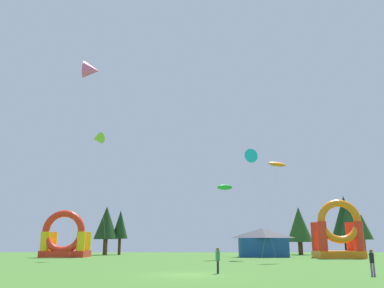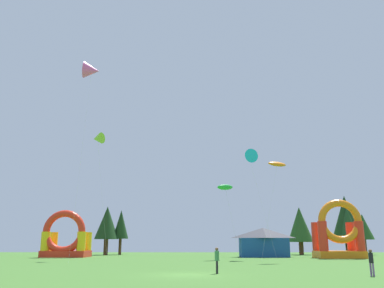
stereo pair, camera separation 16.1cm
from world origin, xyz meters
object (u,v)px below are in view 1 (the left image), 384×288
object	(u,v)px
person_left_edge	(372,260)
inflatable_red_slide	(65,241)
kite_lime_delta	(97,138)
kite_orange_parafoil	(277,164)
inflatable_yellow_castle	(338,236)
kite_pink_delta	(91,70)
person_far_side	(218,258)
kite_green_parafoil	(225,187)
festival_tent	(263,242)
kite_cyan_delta	(249,157)

from	to	relation	value
person_left_edge	inflatable_red_slide	size ratio (longest dim) A/B	0.25
kite_lime_delta	kite_orange_parafoil	bearing A→B (deg)	-14.07
person_left_edge	inflatable_yellow_castle	world-z (taller)	inflatable_yellow_castle
kite_pink_delta	kite_lime_delta	bearing A→B (deg)	85.61
person_far_side	kite_green_parafoil	bearing A→B (deg)	167.22
kite_lime_delta	kite_green_parafoil	world-z (taller)	kite_lime_delta
kite_green_parafoil	festival_tent	bearing A→B (deg)	52.53
person_far_side	festival_tent	world-z (taller)	festival_tent
inflatable_yellow_castle	kite_pink_delta	bearing A→B (deg)	-166.37
kite_cyan_delta	kite_green_parafoil	size ratio (longest dim) A/B	1.50
kite_lime_delta	festival_tent	world-z (taller)	kite_lime_delta
kite_cyan_delta	kite_orange_parafoil	world-z (taller)	kite_cyan_delta
person_left_edge	inflatable_red_slide	world-z (taller)	inflatable_red_slide
kite_pink_delta	kite_orange_parafoil	distance (m)	25.94
inflatable_yellow_castle	inflatable_red_slide	distance (m)	37.62
festival_tent	kite_green_parafoil	bearing A→B (deg)	-127.47
kite_green_parafoil	person_far_side	world-z (taller)	kite_green_parafoil
kite_cyan_delta	kite_lime_delta	bearing A→B (deg)	-174.33
festival_tent	kite_lime_delta	bearing A→B (deg)	-159.79
kite_lime_delta	person_far_side	size ratio (longest dim) A/B	9.42
kite_orange_parafoil	inflatable_yellow_castle	bearing A→B (deg)	45.14
person_left_edge	inflatable_yellow_castle	size ratio (longest dim) A/B	0.21
kite_cyan_delta	person_left_edge	world-z (taller)	kite_cyan_delta
kite_lime_delta	person_far_side	world-z (taller)	kite_lime_delta
kite_orange_parafoil	kite_cyan_delta	bearing A→B (deg)	106.37
kite_green_parafoil	kite_cyan_delta	bearing A→B (deg)	20.58
kite_pink_delta	inflatable_red_slide	size ratio (longest dim) A/B	3.77
kite_cyan_delta	person_left_edge	size ratio (longest dim) A/B	8.74
person_far_side	kite_pink_delta	bearing A→B (deg)	-149.30
person_far_side	festival_tent	bearing A→B (deg)	158.08
person_left_edge	festival_tent	xyz separation A→B (m)	(-1.56, 32.84, 1.07)
kite_cyan_delta	kite_orange_parafoil	bearing A→B (deg)	-73.63
person_far_side	inflatable_yellow_castle	distance (m)	31.86
kite_pink_delta	inflatable_yellow_castle	size ratio (longest dim) A/B	3.23
kite_green_parafoil	person_far_side	distance (m)	24.78
person_left_edge	inflatable_yellow_castle	bearing A→B (deg)	-64.50
festival_tent	person_left_edge	bearing A→B (deg)	-87.29
kite_pink_delta	kite_green_parafoil	xyz separation A→B (m)	(17.01, 4.51, -14.39)
kite_pink_delta	kite_cyan_delta	world-z (taller)	kite_pink_delta
kite_cyan_delta	inflatable_red_slide	bearing A→B (deg)	168.87
kite_green_parafoil	festival_tent	size ratio (longest dim) A/B	1.42
kite_pink_delta	kite_cyan_delta	bearing A→B (deg)	15.81
inflatable_red_slide	festival_tent	distance (m)	28.15
person_far_side	inflatable_red_slide	size ratio (longest dim) A/B	0.26
kite_cyan_delta	person_left_edge	distance (m)	29.51
kite_green_parafoil	festival_tent	xyz separation A→B (m)	(5.79, 7.56, -6.90)
person_far_side	festival_tent	size ratio (longest dim) A/B	0.26
festival_tent	inflatable_yellow_castle	bearing A→B (deg)	-24.46
kite_pink_delta	inflatable_yellow_castle	xyz separation A→B (m)	(32.18, 7.80, -20.44)
kite_pink_delta	inflatable_red_slide	world-z (taller)	kite_pink_delta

